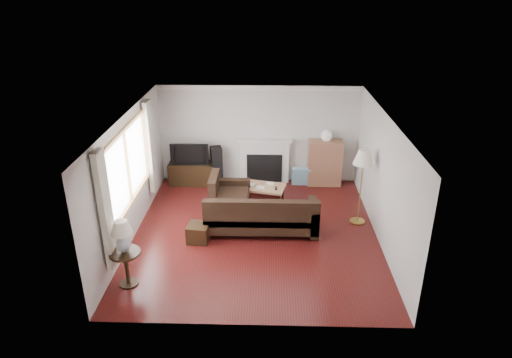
{
  "coord_description": "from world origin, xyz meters",
  "views": [
    {
      "loc": [
        0.25,
        -8.23,
        4.89
      ],
      "look_at": [
        0.0,
        0.3,
        1.1
      ],
      "focal_mm": 32.0,
      "sensor_mm": 36.0,
      "label": 1
    }
  ],
  "objects_px": {
    "bookshelf": "(325,163)",
    "floor_lamp": "(361,187)",
    "coffee_table": "(261,194)",
    "tv_stand": "(191,173)",
    "side_table": "(127,268)",
    "sectional_sofa": "(261,213)"
  },
  "relations": [
    {
      "from": "tv_stand",
      "to": "side_table",
      "type": "bearing_deg",
      "value": -95.72
    },
    {
      "from": "bookshelf",
      "to": "coffee_table",
      "type": "xyz_separation_m",
      "value": [
        -1.6,
        -1.11,
        -0.37
      ]
    },
    {
      "from": "coffee_table",
      "to": "side_table",
      "type": "height_order",
      "value": "side_table"
    },
    {
      "from": "coffee_table",
      "to": "bookshelf",
      "type": "bearing_deg",
      "value": 47.74
    },
    {
      "from": "bookshelf",
      "to": "sectional_sofa",
      "type": "bearing_deg",
      "value": -122.83
    },
    {
      "from": "tv_stand",
      "to": "side_table",
      "type": "height_order",
      "value": "side_table"
    },
    {
      "from": "side_table",
      "to": "tv_stand",
      "type": "bearing_deg",
      "value": 84.28
    },
    {
      "from": "sectional_sofa",
      "to": "side_table",
      "type": "distance_m",
      "value": 2.96
    },
    {
      "from": "side_table",
      "to": "sectional_sofa",
      "type": "bearing_deg",
      "value": 39.94
    },
    {
      "from": "tv_stand",
      "to": "floor_lamp",
      "type": "bearing_deg",
      "value": -26.22
    },
    {
      "from": "coffee_table",
      "to": "side_table",
      "type": "distance_m",
      "value": 3.91
    },
    {
      "from": "bookshelf",
      "to": "sectional_sofa",
      "type": "height_order",
      "value": "bookshelf"
    },
    {
      "from": "bookshelf",
      "to": "sectional_sofa",
      "type": "distance_m",
      "value": 2.88
    },
    {
      "from": "floor_lamp",
      "to": "side_table",
      "type": "bearing_deg",
      "value": -151.87
    },
    {
      "from": "coffee_table",
      "to": "floor_lamp",
      "type": "bearing_deg",
      "value": -9.4
    },
    {
      "from": "side_table",
      "to": "floor_lamp",
      "type": "bearing_deg",
      "value": 28.13
    },
    {
      "from": "tv_stand",
      "to": "coffee_table",
      "type": "relative_size",
      "value": 1.0
    },
    {
      "from": "tv_stand",
      "to": "coffee_table",
      "type": "distance_m",
      "value": 2.09
    },
    {
      "from": "bookshelf",
      "to": "side_table",
      "type": "distance_m",
      "value": 5.77
    },
    {
      "from": "bookshelf",
      "to": "floor_lamp",
      "type": "bearing_deg",
      "value": -75.08
    },
    {
      "from": "floor_lamp",
      "to": "coffee_table",
      "type": "bearing_deg",
      "value": 157.55
    },
    {
      "from": "tv_stand",
      "to": "side_table",
      "type": "xyz_separation_m",
      "value": [
        -0.43,
        -4.26,
        0.05
      ]
    }
  ]
}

